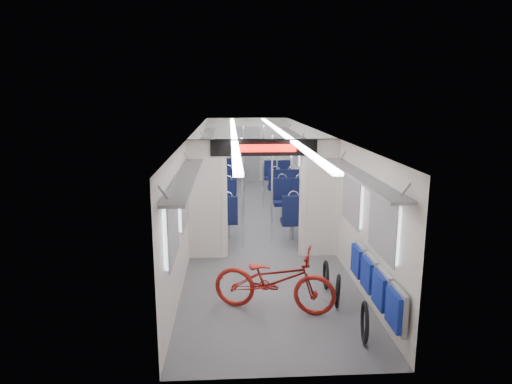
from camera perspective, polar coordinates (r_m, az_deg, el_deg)
carriage at (r=10.46m, az=0.25°, el=3.15°), size 12.00×12.02×2.31m
bicycle at (r=6.79m, az=2.28°, el=-10.92°), size 1.91×1.13×0.95m
flip_bench at (r=6.66m, az=14.66°, el=-10.84°), size 0.12×2.12×0.53m
bike_hoop_a at (r=6.25m, az=13.41°, el=-15.74°), size 0.14×0.54×0.54m
bike_hoop_b at (r=7.08m, az=10.19°, el=-12.28°), size 0.20×0.50×0.51m
bike_hoop_c at (r=7.68m, az=8.73°, el=-10.37°), size 0.09×0.48×0.48m
seat_bay_near_left at (r=10.87m, az=-4.77°, el=-1.72°), size 0.90×2.04×1.09m
seat_bay_near_right at (r=10.86m, az=5.13°, el=-1.63°), size 0.94×2.19×1.14m
seat_bay_far_left at (r=14.20m, az=-4.44°, el=1.71°), size 0.96×2.31×1.17m
seat_bay_far_right at (r=14.41m, az=3.03°, el=1.72°), size 0.90×2.01×1.08m
stanchion_near_left at (r=9.25m, az=-1.71°, el=-0.26°), size 0.04×0.04×2.30m
stanchion_near_right at (r=9.68m, az=2.01°, el=0.30°), size 0.04×0.04×2.30m
stanchion_far_left at (r=12.26m, az=-1.51°, el=2.81°), size 0.04×0.04×2.30m
stanchion_far_right at (r=12.77m, az=0.91°, el=3.19°), size 0.05×0.05×2.30m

